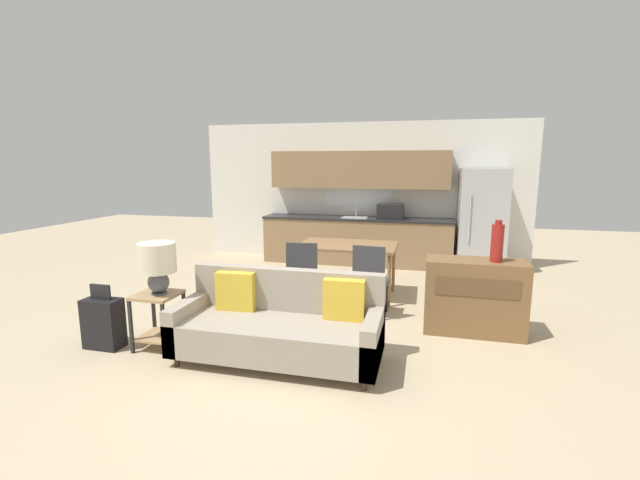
# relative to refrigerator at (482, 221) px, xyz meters

# --- Properties ---
(ground_plane) EXTENTS (20.00, 20.00, 0.00)m
(ground_plane) POSITION_rel_refrigerator_xyz_m (-2.24, -4.20, -0.92)
(ground_plane) COLOR tan
(wall_back) EXTENTS (6.40, 0.07, 2.70)m
(wall_back) POSITION_rel_refrigerator_xyz_m (-2.24, 0.43, 0.44)
(wall_back) COLOR silver
(wall_back) RESTS_ON ground_plane
(kitchen_counter) EXTENTS (3.61, 0.65, 2.15)m
(kitchen_counter) POSITION_rel_refrigerator_xyz_m (-2.23, 0.13, -0.08)
(kitchen_counter) COLOR #8E704C
(kitchen_counter) RESTS_ON ground_plane
(refrigerator) EXTENTS (0.79, 0.78, 1.84)m
(refrigerator) POSITION_rel_refrigerator_xyz_m (0.00, 0.00, 0.00)
(refrigerator) COLOR #B7BABC
(refrigerator) RESTS_ON ground_plane
(dining_table) EXTENTS (1.39, 0.89, 0.77)m
(dining_table) POSITION_rel_refrigerator_xyz_m (-2.03, -1.96, -0.22)
(dining_table) COLOR olive
(dining_table) RESTS_ON ground_plane
(couch) EXTENTS (2.02, 0.80, 0.86)m
(couch) POSITION_rel_refrigerator_xyz_m (-2.31, -4.16, -0.58)
(couch) COLOR #3D2D1E
(couch) RESTS_ON ground_plane
(side_table) EXTENTS (0.42, 0.42, 0.59)m
(side_table) POSITION_rel_refrigerator_xyz_m (-3.63, -4.23, -0.53)
(side_table) COLOR tan
(side_table) RESTS_ON ground_plane
(table_lamp) EXTENTS (0.38, 0.38, 0.54)m
(table_lamp) POSITION_rel_refrigerator_xyz_m (-3.59, -4.24, 0.01)
(table_lamp) COLOR #4C515B
(table_lamp) RESTS_ON side_table
(credenza) EXTENTS (1.09, 0.47, 0.85)m
(credenza) POSITION_rel_refrigerator_xyz_m (-0.38, -2.99, -0.49)
(credenza) COLOR brown
(credenza) RESTS_ON ground_plane
(vase) EXTENTS (0.13, 0.13, 0.46)m
(vase) POSITION_rel_refrigerator_xyz_m (-0.18, -3.02, 0.15)
(vase) COLOR maroon
(vase) RESTS_ON credenza
(dining_chair_near_left) EXTENTS (0.47, 0.47, 0.94)m
(dining_chair_near_left) POSITION_rel_refrigerator_xyz_m (-2.47, -2.78, -0.40)
(dining_chair_near_left) COLOR #38383D
(dining_chair_near_left) RESTS_ON ground_plane
(dining_chair_near_right) EXTENTS (0.45, 0.45, 0.94)m
(dining_chair_near_right) POSITION_rel_refrigerator_xyz_m (-1.59, -2.78, -0.40)
(dining_chair_near_right) COLOR #38383D
(dining_chair_near_right) RESTS_ON ground_plane
(suitcase) EXTENTS (0.39, 0.22, 0.69)m
(suitcase) POSITION_rel_refrigerator_xyz_m (-4.20, -4.37, -0.65)
(suitcase) COLOR black
(suitcase) RESTS_ON ground_plane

